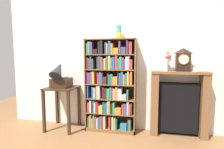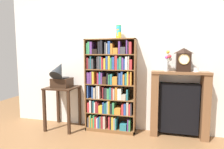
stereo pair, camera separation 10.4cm
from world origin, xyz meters
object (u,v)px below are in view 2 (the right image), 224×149
teacup_with_saucer (196,70)px  flower_vase (167,62)px  side_table_left (63,98)px  mantel_clock (183,60)px  gramophone (61,76)px  cup_stack (119,32)px  fireplace_mantel (179,105)px  bookshelf (110,87)px

teacup_with_saucer → flower_vase: bearing=178.3°
side_table_left → mantel_clock: size_ratio=2.06×
gramophone → flower_vase: 1.86m
side_table_left → teacup_with_saucer: 2.34m
cup_stack → mantel_clock: cup_stack is taller
side_table_left → gramophone: (0.00, -0.05, 0.40)m
gramophone → flower_vase: bearing=6.0°
fireplace_mantel → flower_vase: 0.74m
fireplace_mantel → flower_vase: (-0.21, -0.01, 0.70)m
gramophone → mantel_clock: bearing=4.8°
fireplace_mantel → cup_stack: bearing=-179.5°
side_table_left → fireplace_mantel: fireplace_mantel is taller
gramophone → cup_stack: bearing=10.4°
cup_stack → fireplace_mantel: 1.58m
mantel_clock → teacup_with_saucer: (0.19, 0.00, -0.16)m
teacup_with_saucer → cup_stack: bearing=179.5°
cup_stack → fireplace_mantel: cup_stack is taller
cup_stack → teacup_with_saucer: (1.25, -0.01, -0.63)m
side_table_left → fireplace_mantel: bearing=4.1°
bookshelf → gramophone: size_ratio=3.19×
fireplace_mantel → teacup_with_saucer: size_ratio=9.25×
flower_vase → cup_stack: bearing=-179.8°
mantel_clock → bookshelf: bearing=-179.0°
gramophone → fireplace_mantel: 2.10m
flower_vase → teacup_with_saucer: bearing=-1.7°
gramophone → mantel_clock: (2.08, 0.17, 0.30)m
bookshelf → side_table_left: 0.91m
gramophone → flower_vase: (1.83, 0.19, 0.27)m
fireplace_mantel → flower_vase: flower_vase is taller
cup_stack → teacup_with_saucer: size_ratio=1.98×
gramophone → side_table_left: bearing=90.0°
side_table_left → flower_vase: size_ratio=2.25×
bookshelf → teacup_with_saucer: bookshelf is taller
side_table_left → fireplace_mantel: (2.04, 0.15, -0.04)m
gramophone → flower_vase: flower_vase is taller
fireplace_mantel → bookshelf: bearing=-177.8°
bookshelf → fireplace_mantel: size_ratio=1.49×
bookshelf → side_table_left: (-0.88, -0.10, -0.21)m
cup_stack → side_table_left: 1.56m
gramophone → teacup_with_saucer: gramophone is taller
side_table_left → mantel_clock: mantel_clock is taller
gramophone → teacup_with_saucer: bearing=4.5°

